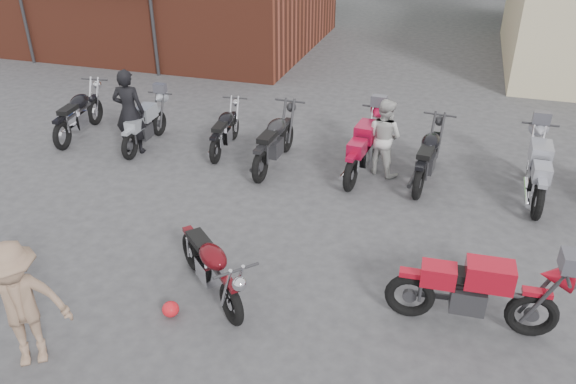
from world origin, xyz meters
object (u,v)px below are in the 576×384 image
(sportbike, at_px, (476,289))
(person_dark, at_px, (129,112))
(row_bike_4, at_px, (364,145))
(row_bike_2, at_px, (225,128))
(vintage_motorcycle, at_px, (211,263))
(row_bike_0, at_px, (78,111))
(person_light, at_px, (384,137))
(row_bike_6, at_px, (538,167))
(row_bike_5, at_px, (429,153))
(row_bike_3, at_px, (275,138))
(person_tan, at_px, (19,306))
(helmet, at_px, (171,309))
(row_bike_1, at_px, (145,123))

(sportbike, bearing_deg, person_dark, 150.42)
(row_bike_4, bearing_deg, row_bike_2, 91.67)
(vintage_motorcycle, bearing_deg, row_bike_0, -177.47)
(person_dark, bearing_deg, row_bike_2, -169.65)
(person_dark, height_order, row_bike_2, person_dark)
(sportbike, relative_size, row_bike_2, 1.17)
(vintage_motorcycle, relative_size, person_light, 1.23)
(person_dark, bearing_deg, row_bike_0, -23.98)
(person_light, relative_size, row_bike_6, 0.73)
(row_bike_2, distance_m, row_bike_6, 6.34)
(row_bike_0, distance_m, row_bike_5, 7.89)
(row_bike_2, relative_size, row_bike_3, 0.85)
(row_bike_6, bearing_deg, person_tan, 136.05)
(vintage_motorcycle, xyz_separation_m, sportbike, (3.53, 0.43, 0.06))
(sportbike, xyz_separation_m, person_light, (-1.84, 4.17, 0.17))
(person_dark, distance_m, person_light, 5.38)
(row_bike_0, relative_size, row_bike_2, 1.15)
(sportbike, relative_size, row_bike_4, 1.00)
(person_tan, bearing_deg, vintage_motorcycle, 14.10)
(row_bike_2, height_order, row_bike_6, row_bike_6)
(helmet, xyz_separation_m, row_bike_5, (2.95, 5.08, 0.49))
(vintage_motorcycle, bearing_deg, row_bike_4, 116.11)
(vintage_motorcycle, bearing_deg, row_bike_2, 153.20)
(vintage_motorcycle, bearing_deg, person_light, 112.46)
(row_bike_3, bearing_deg, sportbike, -131.74)
(row_bike_3, distance_m, row_bike_6, 5.06)
(row_bike_0, xyz_separation_m, row_bike_1, (1.76, -0.08, -0.06))
(sportbike, relative_size, helmet, 9.02)
(vintage_motorcycle, bearing_deg, row_bike_5, 102.73)
(row_bike_4, bearing_deg, row_bike_3, 101.68)
(row_bike_1, bearing_deg, row_bike_0, 85.34)
(sportbike, bearing_deg, row_bike_2, 138.10)
(helmet, relative_size, row_bike_2, 0.13)
(row_bike_0, height_order, row_bike_4, row_bike_4)
(helmet, xyz_separation_m, row_bike_0, (-4.94, 5.03, 0.49))
(row_bike_0, bearing_deg, person_tan, -156.28)
(row_bike_2, xyz_separation_m, row_bike_3, (1.28, -0.41, 0.09))
(sportbike, relative_size, row_bike_0, 1.02)
(row_bike_2, xyz_separation_m, row_bike_4, (3.09, -0.23, 0.09))
(helmet, height_order, person_light, person_light)
(person_light, xyz_separation_m, row_bike_1, (-5.23, -0.22, -0.24))
(person_light, height_order, person_tan, person_tan)
(person_dark, height_order, row_bike_1, person_dark)
(helmet, height_order, row_bike_5, row_bike_5)
(person_tan, bearing_deg, row_bike_1, 73.16)
(vintage_motorcycle, height_order, row_bike_3, row_bike_3)
(helmet, distance_m, row_bike_3, 4.89)
(helmet, bearing_deg, row_bike_1, 122.71)
(row_bike_1, distance_m, row_bike_4, 4.87)
(person_dark, xyz_separation_m, row_bike_4, (4.99, 0.44, -0.31))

